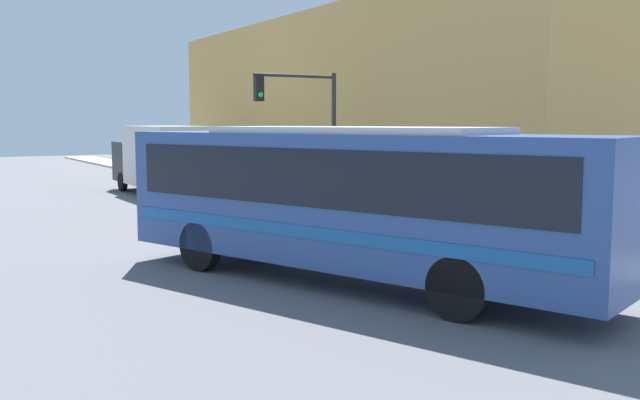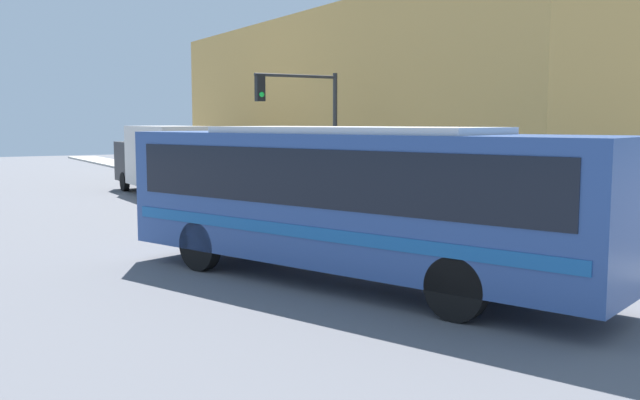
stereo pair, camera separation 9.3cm
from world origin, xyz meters
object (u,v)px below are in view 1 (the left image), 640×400
object	(u,v)px
delivery_truck	(160,158)
fire_hydrant	(454,220)
pedestrian_near_corner	(319,180)
traffic_light_pole	(306,115)
parking_meter	(339,188)
city_bus	(353,193)

from	to	relation	value
delivery_truck	fire_hydrant	world-z (taller)	delivery_truck
fire_hydrant	pedestrian_near_corner	world-z (taller)	pedestrian_near_corner
fire_hydrant	traffic_light_pole	xyz separation A→B (m)	(-1.02, 6.78, 3.02)
fire_hydrant	traffic_light_pole	size ratio (longest dim) A/B	0.15
parking_meter	traffic_light_pole	bearing A→B (deg)	150.52
fire_hydrant	parking_meter	distance (m)	6.22
parking_meter	pedestrian_near_corner	bearing A→B (deg)	75.42
fire_hydrant	parking_meter	bearing A→B (deg)	90.00
delivery_truck	city_bus	bearing A→B (deg)	-96.59
parking_meter	pedestrian_near_corner	world-z (taller)	pedestrian_near_corner
traffic_light_pole	parking_meter	size ratio (longest dim) A/B	4.16
fire_hydrant	delivery_truck	bearing A→B (deg)	102.39
city_bus	fire_hydrant	xyz separation A→B (m)	(5.67, 3.40, -1.36)
city_bus	traffic_light_pole	distance (m)	11.32
delivery_truck	parking_meter	size ratio (longest dim) A/B	6.64
traffic_light_pole	pedestrian_near_corner	distance (m)	3.58
traffic_light_pole	delivery_truck	bearing A→B (deg)	105.23
parking_meter	pedestrian_near_corner	size ratio (longest dim) A/B	0.68
city_bus	delivery_truck	bearing A→B (deg)	63.13
city_bus	delivery_truck	distance (m)	19.26
delivery_truck	traffic_light_pole	size ratio (longest dim) A/B	1.60
fire_hydrant	traffic_light_pole	distance (m)	7.49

